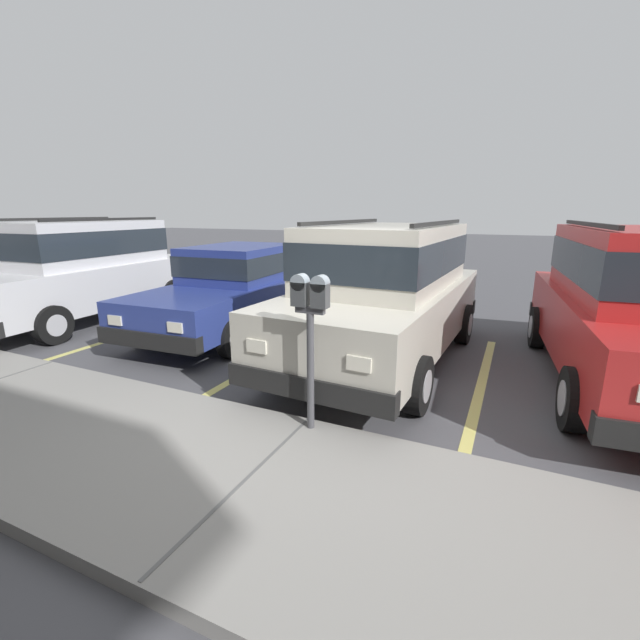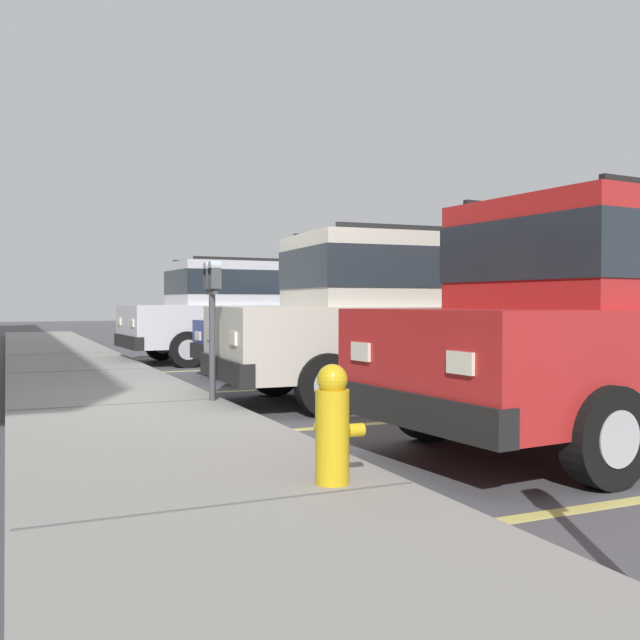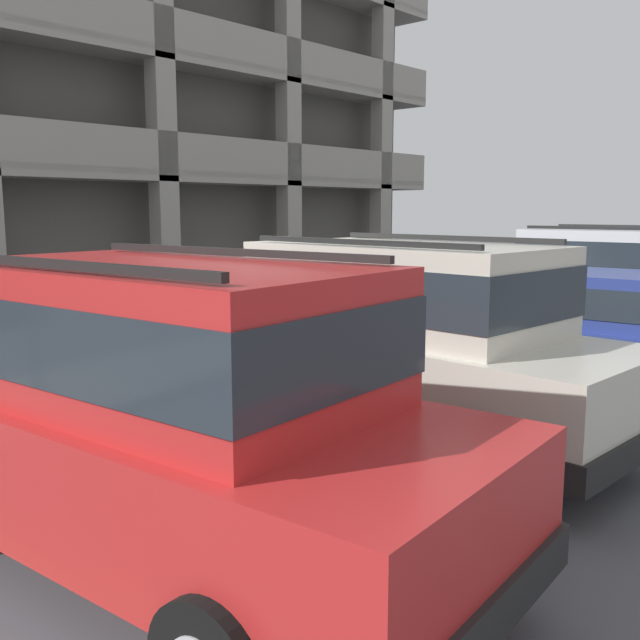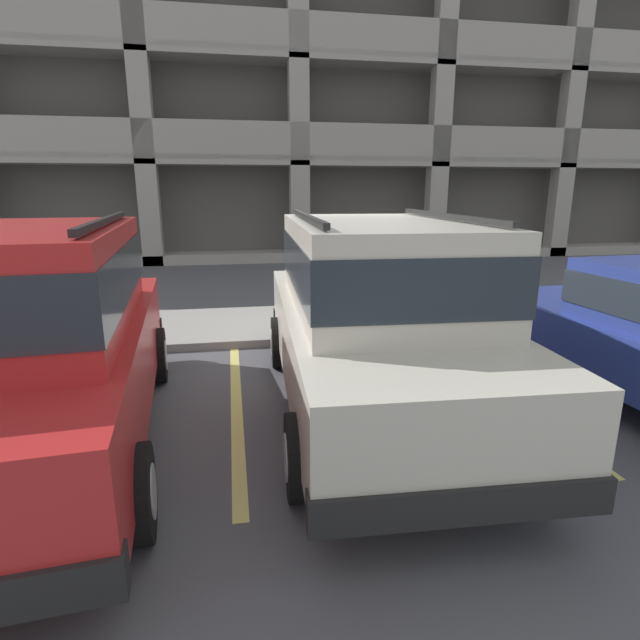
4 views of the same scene
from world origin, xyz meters
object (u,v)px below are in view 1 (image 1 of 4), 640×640
(silver_suv, at_px, (386,288))
(dark_hatchback, at_px, (235,286))
(blue_coupe, at_px, (84,266))
(parking_meter_near, at_px, (310,316))

(silver_suv, relative_size, dark_hatchback, 1.06)
(blue_coupe, height_order, parking_meter_near, blue_coupe)
(silver_suv, distance_m, dark_hatchback, 3.10)
(blue_coupe, distance_m, parking_meter_near, 6.66)
(dark_hatchback, height_order, parking_meter_near, parking_meter_near)
(parking_meter_near, bearing_deg, silver_suv, -89.67)
(silver_suv, height_order, parking_meter_near, silver_suv)
(parking_meter_near, bearing_deg, blue_coupe, -20.95)
(blue_coupe, relative_size, parking_meter_near, 3.25)
(parking_meter_near, bearing_deg, dark_hatchback, -45.05)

